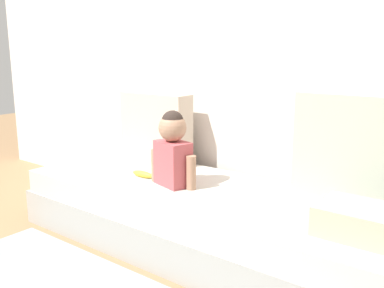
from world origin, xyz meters
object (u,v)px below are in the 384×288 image
at_px(couch, 206,219).
at_px(folded_blanket, 367,222).
at_px(throw_pillow_right, 342,147).
at_px(banana, 143,174).
at_px(toddler, 173,148).
at_px(throw_pillow_left, 156,127).

height_order(couch, folded_blanket, folded_blanket).
xyz_separation_m(throw_pillow_right, banana, (-1.10, -0.36, -0.26)).
bearing_deg(toddler, throw_pillow_right, 22.95).
relative_size(throw_pillow_right, folded_blanket, 1.40).
bearing_deg(throw_pillow_right, folded_blanket, -58.15).
xyz_separation_m(throw_pillow_left, toddler, (0.45, -0.36, -0.02)).
height_order(couch, throw_pillow_right, throw_pillow_right).
distance_m(throw_pillow_right, toddler, 0.93).
height_order(couch, banana, banana).
height_order(toddler, folded_blanket, toddler).
bearing_deg(throw_pillow_right, toddler, -157.05).
height_order(throw_pillow_left, toddler, throw_pillow_left).
distance_m(couch, toddler, 0.45).
relative_size(couch, throw_pillow_left, 4.41).
bearing_deg(toddler, folded_blanket, -2.53).
bearing_deg(throw_pillow_right, couch, -154.76).
distance_m(throw_pillow_left, throw_pillow_right, 1.31).
xyz_separation_m(throw_pillow_right, folded_blanket, (0.25, -0.41, -0.22)).
bearing_deg(banana, throw_pillow_left, 120.02).
bearing_deg(toddler, throw_pillow_left, 141.53).
height_order(throw_pillow_left, folded_blanket, throw_pillow_left).
distance_m(couch, folded_blanket, 0.95).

